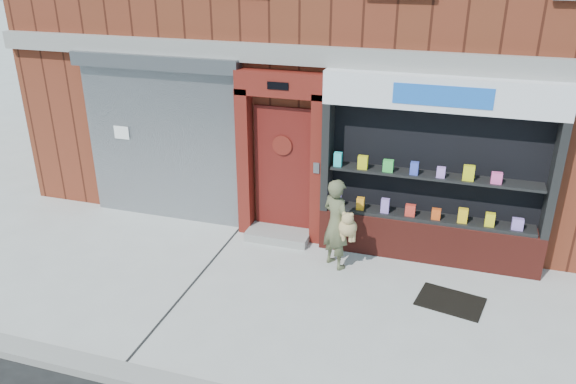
% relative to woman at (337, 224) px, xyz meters
% --- Properties ---
extents(ground, '(80.00, 80.00, 0.00)m').
position_rel_woman_xyz_m(ground, '(-0.41, -1.12, -0.75)').
color(ground, '#9E9E99').
rests_on(ground, ground).
extents(shutter_bay, '(3.10, 0.30, 3.04)m').
position_rel_woman_xyz_m(shutter_bay, '(-3.41, 0.81, 0.97)').
color(shutter_bay, gray).
rests_on(shutter_bay, ground).
extents(red_door_bay, '(1.52, 0.58, 2.90)m').
position_rel_woman_xyz_m(red_door_bay, '(-1.16, 0.74, 0.71)').
color(red_door_bay, '#611710').
rests_on(red_door_bay, ground).
extents(pharmacy_bay, '(3.50, 0.41, 3.00)m').
position_rel_woman_xyz_m(pharmacy_bay, '(1.34, 0.70, 0.63)').
color(pharmacy_bay, maroon).
rests_on(pharmacy_bay, ground).
extents(woman, '(0.67, 0.61, 1.48)m').
position_rel_woman_xyz_m(woman, '(0.00, 0.00, 0.00)').
color(woman, '#555839').
rests_on(woman, ground).
extents(doormat, '(1.01, 0.80, 0.02)m').
position_rel_woman_xyz_m(doormat, '(1.80, -0.50, -0.74)').
color(doormat, black).
rests_on(doormat, ground).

